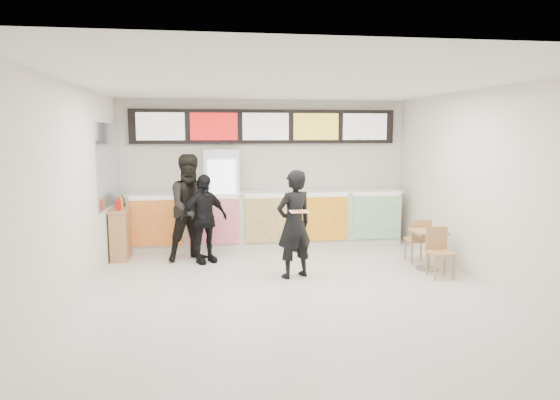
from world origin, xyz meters
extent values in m
plane|color=beige|center=(0.00, 0.00, 0.00)|extent=(7.00, 7.00, 0.00)
plane|color=white|center=(0.00, 0.00, 3.00)|extent=(7.00, 7.00, 0.00)
plane|color=silver|center=(0.00, 3.50, 1.50)|extent=(6.00, 0.00, 6.00)
plane|color=silver|center=(-3.00, 0.00, 1.50)|extent=(0.00, 7.00, 7.00)
plane|color=silver|center=(3.00, 0.00, 1.50)|extent=(0.00, 7.00, 7.00)
cube|color=silver|center=(0.00, 3.10, 0.55)|extent=(5.50, 0.70, 1.10)
cube|color=silver|center=(0.00, 3.10, 1.12)|extent=(5.56, 0.76, 0.04)
cube|color=red|center=(-2.20, 2.72, 0.61)|extent=(0.99, 0.02, 0.90)
cube|color=#D62F81|center=(-1.10, 2.72, 0.61)|extent=(0.99, 0.02, 0.90)
cube|color=brown|center=(0.00, 2.72, 0.61)|extent=(0.99, 0.02, 0.90)
cube|color=yellow|center=(1.10, 2.72, 0.61)|extent=(0.99, 0.02, 0.90)
cube|color=#269A53|center=(2.20, 2.72, 0.61)|extent=(0.99, 0.02, 0.90)
cube|color=black|center=(0.00, 3.42, 2.45)|extent=(5.50, 0.12, 0.70)
cube|color=white|center=(-2.12, 3.35, 2.45)|extent=(0.95, 0.02, 0.55)
cube|color=red|center=(-1.06, 3.35, 2.45)|extent=(0.95, 0.02, 0.55)
cube|color=white|center=(0.00, 3.35, 2.45)|extent=(0.95, 0.02, 0.55)
cube|color=yellow|center=(1.06, 3.35, 2.45)|extent=(0.95, 0.02, 0.55)
cube|color=white|center=(2.12, 3.35, 2.45)|extent=(0.95, 0.02, 0.55)
cube|color=white|center=(-0.93, 3.12, 1.00)|extent=(0.70, 0.65, 2.00)
cube|color=white|center=(-0.93, 2.78, 1.05)|extent=(0.54, 0.02, 1.50)
cylinder|color=#167D22|center=(-1.14, 2.82, 0.45)|extent=(0.07, 0.07, 0.22)
cylinder|color=#E25C13|center=(-1.00, 2.82, 0.45)|extent=(0.07, 0.07, 0.22)
cylinder|color=red|center=(-0.86, 2.82, 0.45)|extent=(0.07, 0.07, 0.22)
cylinder|color=#165FAB|center=(-0.72, 2.82, 0.45)|extent=(0.07, 0.07, 0.22)
cylinder|color=#E25C13|center=(-1.14, 2.82, 0.83)|extent=(0.07, 0.07, 0.22)
cylinder|color=red|center=(-1.00, 2.82, 0.83)|extent=(0.07, 0.07, 0.22)
cylinder|color=#165FAB|center=(-0.86, 2.82, 0.83)|extent=(0.07, 0.07, 0.22)
cylinder|color=#167D22|center=(-0.72, 2.82, 0.83)|extent=(0.07, 0.07, 0.22)
cylinder|color=red|center=(-1.14, 2.82, 1.21)|extent=(0.07, 0.07, 0.22)
cylinder|color=#165FAB|center=(-1.00, 2.82, 1.21)|extent=(0.07, 0.07, 0.22)
cylinder|color=#167D22|center=(-0.86, 2.82, 1.21)|extent=(0.07, 0.07, 0.22)
cylinder|color=#E25C13|center=(-0.72, 2.82, 1.21)|extent=(0.07, 0.07, 0.22)
cylinder|color=#165FAB|center=(-1.14, 2.82, 1.59)|extent=(0.07, 0.07, 0.22)
cylinder|color=#167D22|center=(-1.00, 2.82, 1.59)|extent=(0.07, 0.07, 0.22)
cylinder|color=#E25C13|center=(-0.86, 2.82, 1.59)|extent=(0.07, 0.07, 0.22)
cylinder|color=red|center=(-0.72, 2.82, 1.59)|extent=(0.07, 0.07, 0.22)
cube|color=#B2B7BF|center=(-2.99, 2.45, 1.75)|extent=(0.01, 2.00, 1.50)
imported|color=black|center=(0.15, 0.79, 0.87)|extent=(0.75, 0.64, 1.75)
imported|color=black|center=(-1.50, 2.14, 0.97)|extent=(1.15, 1.03, 1.95)
imported|color=black|center=(-1.29, 1.93, 0.80)|extent=(1.01, 0.79, 1.60)
cube|color=beige|center=(0.15, 0.34, 1.15)|extent=(0.28, 0.28, 0.01)
cone|color=#CC7233|center=(0.15, 0.34, 1.16)|extent=(0.36, 0.36, 0.02)
cube|color=tan|center=(2.50, 0.91, 0.66)|extent=(0.56, 0.56, 0.04)
cylinder|color=gray|center=(2.50, 0.91, 0.33)|extent=(0.07, 0.07, 0.65)
cylinder|color=gray|center=(2.50, 0.91, 0.01)|extent=(0.40, 0.40, 0.03)
cube|color=tan|center=(2.48, 0.41, 0.41)|extent=(0.39, 0.39, 0.04)
cube|color=tan|center=(2.48, 0.58, 0.62)|extent=(0.36, 0.04, 0.38)
cube|color=tan|center=(2.52, 1.41, 0.41)|extent=(0.39, 0.39, 0.04)
cube|color=tan|center=(2.52, 1.23, 0.62)|extent=(0.36, 0.04, 0.38)
cube|color=tan|center=(-2.82, 2.48, 0.45)|extent=(0.30, 0.79, 0.89)
cube|color=tan|center=(-2.82, 2.48, 0.91)|extent=(0.34, 0.83, 0.04)
cylinder|color=red|center=(-2.82, 2.26, 1.02)|extent=(0.06, 0.06, 0.18)
cylinder|color=red|center=(-2.82, 2.43, 1.02)|extent=(0.06, 0.06, 0.18)
cylinder|color=yellow|center=(-2.82, 2.60, 1.02)|extent=(0.06, 0.06, 0.18)
cylinder|color=brown|center=(-2.82, 2.76, 1.02)|extent=(0.06, 0.06, 0.18)
camera|label=1|loc=(-1.21, -6.96, 2.34)|focal=32.00mm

